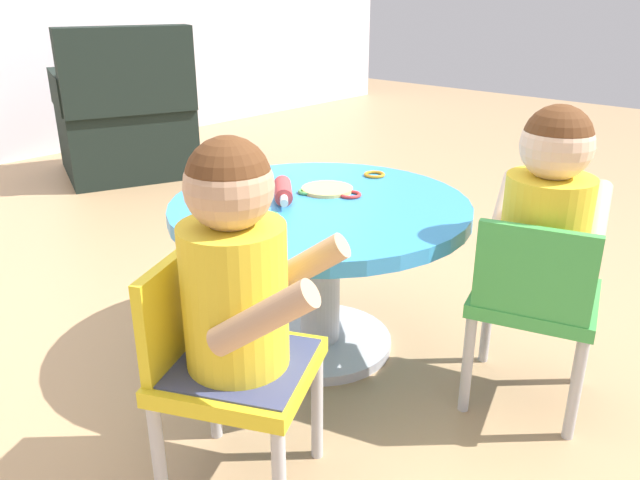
% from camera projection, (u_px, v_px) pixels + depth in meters
% --- Properties ---
extents(ground_plane, '(10.00, 10.00, 0.00)m').
position_uv_depth(ground_plane, '(320.00, 345.00, 1.95)').
color(ground_plane, tan).
extents(craft_table, '(0.85, 0.85, 0.47)m').
position_uv_depth(craft_table, '(320.00, 240.00, 1.82)').
color(craft_table, silver).
rests_on(craft_table, ground).
extents(child_chair_left, '(0.40, 0.40, 0.54)m').
position_uv_depth(child_chair_left, '(224.00, 364.00, 1.30)').
color(child_chair_left, '#B7B7BC').
rests_on(child_chair_left, ground).
extents(seated_child_left, '(0.39, 0.43, 0.51)m').
position_uv_depth(seated_child_left, '(236.00, 268.00, 1.21)').
color(seated_child_left, '#3F4772').
rests_on(seated_child_left, ground).
extents(child_chair_right, '(0.37, 0.37, 0.54)m').
position_uv_depth(child_chair_right, '(533.00, 301.00, 1.57)').
color(child_chair_right, '#B7B7BC').
rests_on(child_chair_right, ground).
extents(seated_child_right, '(0.41, 0.36, 0.51)m').
position_uv_depth(seated_child_right, '(547.00, 211.00, 1.52)').
color(seated_child_right, '#3F4772').
rests_on(seated_child_right, ground).
extents(armchair_dark, '(0.92, 0.93, 0.85)m').
position_uv_depth(armchair_dark, '(126.00, 122.00, 3.65)').
color(armchair_dark, black).
rests_on(armchair_dark, ground).
extents(rolling_pin, '(0.17, 0.18, 0.05)m').
position_uv_depth(rolling_pin, '(283.00, 191.00, 1.79)').
color(rolling_pin, '#D83F3F').
rests_on(rolling_pin, craft_table).
extents(craft_scissors, '(0.10, 0.14, 0.01)m').
position_uv_depth(craft_scissors, '(241.00, 184.00, 1.92)').
color(craft_scissors, silver).
rests_on(craft_scissors, craft_table).
extents(playdough_blob_0, '(0.15, 0.15, 0.01)m').
position_uv_depth(playdough_blob_0, '(327.00, 189.00, 1.87)').
color(playdough_blob_0, '#F2CC72').
rests_on(playdough_blob_0, craft_table).
extents(playdough_blob_1, '(0.09, 0.09, 0.02)m').
position_uv_depth(playdough_blob_1, '(220.00, 180.00, 1.94)').
color(playdough_blob_1, '#B2E58C').
rests_on(playdough_blob_1, craft_table).
extents(cookie_cutter_0, '(0.06, 0.06, 0.01)m').
position_uv_depth(cookie_cutter_0, '(268.00, 216.00, 1.65)').
color(cookie_cutter_0, '#4CB259').
rests_on(cookie_cutter_0, craft_table).
extents(cookie_cutter_1, '(0.06, 0.06, 0.01)m').
position_uv_depth(cookie_cutter_1, '(350.00, 195.00, 1.82)').
color(cookie_cutter_1, red).
rests_on(cookie_cutter_1, craft_table).
extents(cookie_cutter_2, '(0.06, 0.06, 0.01)m').
position_uv_depth(cookie_cutter_2, '(307.00, 191.00, 1.85)').
color(cookie_cutter_2, '#4CB259').
rests_on(cookie_cutter_2, craft_table).
extents(cookie_cutter_3, '(0.07, 0.07, 0.01)m').
position_uv_depth(cookie_cutter_3, '(374.00, 174.00, 2.01)').
color(cookie_cutter_3, orange).
rests_on(cookie_cutter_3, craft_table).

